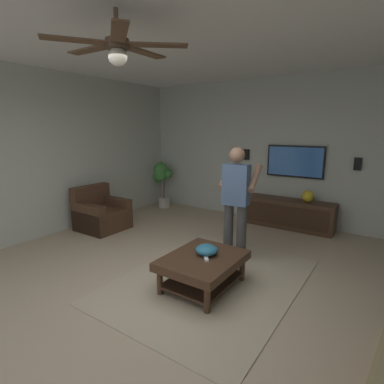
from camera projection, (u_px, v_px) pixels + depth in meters
ground_plane at (162, 297)px, 3.45m from camera, size 8.70×8.70×0.00m
wall_back_tv at (277, 151)px, 6.12m from camera, size 0.10×6.28×2.89m
wall_side_far at (13, 157)px, 4.86m from camera, size 7.45×0.10×2.89m
ceiling_slab at (156, 15)px, 2.84m from camera, size 7.45×6.28×0.10m
area_rug at (211, 280)px, 3.83m from camera, size 2.69×2.00×0.01m
armchair at (101, 215)px, 5.78m from camera, size 0.81×0.82×0.82m
coffee_table at (203, 265)px, 3.61m from camera, size 1.00×0.80×0.40m
media_console at (288, 213)px, 5.87m from camera, size 0.45×1.70×0.55m
tv at (295, 161)px, 5.86m from camera, size 0.05×1.09×0.61m
person_standing at (236, 197)px, 4.33m from camera, size 0.59×0.59×1.64m
potted_plant_tall at (162, 178)px, 7.32m from camera, size 0.44×0.43×1.10m
bowl at (207, 250)px, 3.63m from camera, size 0.27×0.27×0.12m
remote_white at (206, 258)px, 3.50m from camera, size 0.15×0.13×0.02m
vase_round at (308, 196)px, 5.62m from camera, size 0.22×0.22×0.22m
wall_speaker_left at (358, 164)px, 5.27m from camera, size 0.06×0.12×0.22m
wall_speaker_right at (246, 155)px, 6.43m from camera, size 0.06×0.12×0.22m
ceiling_fan at (118, 48)px, 2.57m from camera, size 1.13×1.10×0.46m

